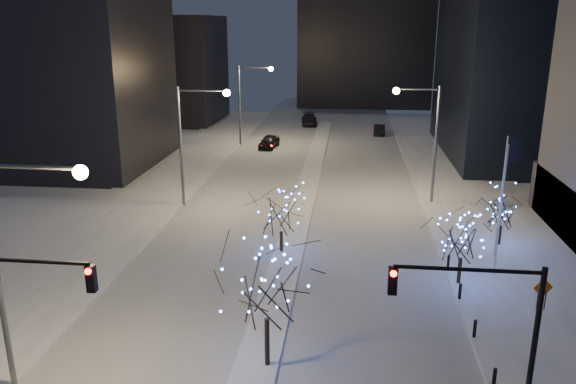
# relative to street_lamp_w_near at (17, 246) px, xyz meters

# --- Properties ---
(road) EXTENTS (20.00, 130.00, 0.02)m
(road) POSITION_rel_street_lamp_w_near_xyz_m (8.94, 33.00, -6.49)
(road) COLOR silver
(road) RESTS_ON ground
(median) EXTENTS (2.00, 80.00, 0.15)m
(median) POSITION_rel_street_lamp_w_near_xyz_m (8.94, 28.00, -6.42)
(median) COLOR white
(median) RESTS_ON ground
(east_sidewalk) EXTENTS (10.00, 90.00, 0.15)m
(east_sidewalk) POSITION_rel_street_lamp_w_near_xyz_m (23.94, 18.00, -6.42)
(east_sidewalk) COLOR white
(east_sidewalk) RESTS_ON ground
(west_sidewalk) EXTENTS (8.00, 90.00, 0.15)m
(west_sidewalk) POSITION_rel_street_lamp_w_near_xyz_m (-5.06, 18.00, -6.42)
(west_sidewalk) COLOR white
(west_sidewalk) RESTS_ON ground
(filler_west_near) EXTENTS (22.00, 18.00, 24.00)m
(filler_west_near) POSITION_rel_street_lamp_w_near_xyz_m (-19.06, 38.00, 5.50)
(filler_west_near) COLOR black
(filler_west_near) RESTS_ON ground
(filler_west_far) EXTENTS (18.00, 16.00, 16.00)m
(filler_west_far) POSITION_rel_street_lamp_w_near_xyz_m (-17.06, 68.00, 1.50)
(filler_west_far) COLOR black
(filler_west_far) RESTS_ON ground
(street_lamp_w_near) EXTENTS (4.40, 0.56, 10.00)m
(street_lamp_w_near) POSITION_rel_street_lamp_w_near_xyz_m (0.00, 0.00, 0.00)
(street_lamp_w_near) COLOR #595E66
(street_lamp_w_near) RESTS_ON ground
(street_lamp_w_mid) EXTENTS (4.40, 0.56, 10.00)m
(street_lamp_w_mid) POSITION_rel_street_lamp_w_near_xyz_m (0.00, 25.00, 0.00)
(street_lamp_w_mid) COLOR #595E66
(street_lamp_w_mid) RESTS_ON ground
(street_lamp_w_far) EXTENTS (4.40, 0.56, 10.00)m
(street_lamp_w_far) POSITION_rel_street_lamp_w_near_xyz_m (0.00, 50.00, 0.00)
(street_lamp_w_far) COLOR #595E66
(street_lamp_w_far) RESTS_ON ground
(street_lamp_east) EXTENTS (3.90, 0.56, 10.00)m
(street_lamp_east) POSITION_rel_street_lamp_w_near_xyz_m (19.02, 28.00, -0.05)
(street_lamp_east) COLOR #595E66
(street_lamp_east) RESTS_ON ground
(traffic_signal_west) EXTENTS (5.26, 0.43, 7.00)m
(traffic_signal_west) POSITION_rel_street_lamp_w_near_xyz_m (0.50, -2.00, -1.74)
(traffic_signal_west) COLOR black
(traffic_signal_west) RESTS_ON ground
(traffic_signal_east) EXTENTS (5.26, 0.43, 7.00)m
(traffic_signal_east) POSITION_rel_street_lamp_w_near_xyz_m (17.88, -1.00, -1.74)
(traffic_signal_east) COLOR black
(traffic_signal_east) RESTS_ON ground
(flagpoles) EXTENTS (1.35, 2.60, 8.00)m
(flagpoles) POSITION_rel_street_lamp_w_near_xyz_m (22.30, 15.25, -1.70)
(flagpoles) COLOR silver
(flagpoles) RESTS_ON east_sidewalk
(bollards) EXTENTS (0.16, 12.16, 0.90)m
(bollards) POSITION_rel_street_lamp_w_near_xyz_m (19.14, 8.00, -5.90)
(bollards) COLOR black
(bollards) RESTS_ON east_sidewalk
(car_near) EXTENTS (2.46, 4.81, 1.57)m
(car_near) POSITION_rel_street_lamp_w_near_xyz_m (2.80, 48.72, -5.72)
(car_near) COLOR black
(car_near) RESTS_ON ground
(car_mid) EXTENTS (1.74, 4.41, 1.43)m
(car_mid) POSITION_rel_street_lamp_w_near_xyz_m (16.82, 59.20, -5.78)
(car_mid) COLOR black
(car_mid) RESTS_ON ground
(car_far) EXTENTS (2.87, 5.84, 1.63)m
(car_far) POSITION_rel_street_lamp_w_near_xyz_m (6.52, 65.60, -5.68)
(car_far) COLOR black
(car_far) RESTS_ON ground
(holiday_tree_median_near) EXTENTS (5.69, 5.69, 6.04)m
(holiday_tree_median_near) POSITION_rel_street_lamp_w_near_xyz_m (9.44, 2.59, -2.35)
(holiday_tree_median_near) COLOR black
(holiday_tree_median_near) RESTS_ON median
(holiday_tree_median_far) EXTENTS (4.89, 4.89, 4.43)m
(holiday_tree_median_far) POSITION_rel_street_lamp_w_near_xyz_m (8.44, 15.71, -3.59)
(holiday_tree_median_far) COLOR black
(holiday_tree_median_far) RESTS_ON median
(holiday_tree_plaza_near) EXTENTS (4.18, 4.18, 4.52)m
(holiday_tree_plaza_near) POSITION_rel_street_lamp_w_near_xyz_m (19.44, 12.05, -3.44)
(holiday_tree_plaza_near) COLOR black
(holiday_tree_plaza_near) RESTS_ON east_sidewalk
(holiday_tree_plaza_far) EXTENTS (3.47, 3.47, 4.08)m
(holiday_tree_plaza_far) POSITION_rel_street_lamp_w_near_xyz_m (23.30, 18.60, -3.77)
(holiday_tree_plaza_far) COLOR black
(holiday_tree_plaza_far) RESTS_ON east_sidewalk
(construction_sign) EXTENTS (1.09, 0.30, 1.83)m
(construction_sign) POSITION_rel_street_lamp_w_near_xyz_m (23.22, 9.23, -5.25)
(construction_sign) COLOR black
(construction_sign) RESTS_ON east_sidewalk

